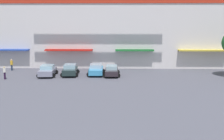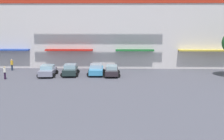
# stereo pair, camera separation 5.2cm
# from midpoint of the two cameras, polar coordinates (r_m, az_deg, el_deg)

# --- Properties ---
(ground_plane) EXTENTS (128.00, 128.00, 0.00)m
(ground_plane) POSITION_cam_midpoint_polar(r_m,az_deg,el_deg) (26.46, -4.23, -5.89)
(ground_plane) COLOR #4E4E59
(colonial_building) EXTENTS (39.28, 18.67, 21.28)m
(colonial_building) POSITION_cam_midpoint_polar(r_m,az_deg,el_deg) (49.19, -1.59, 12.06)
(colonial_building) COLOR silver
(colonial_building) RESTS_ON ground
(parked_car_0) EXTENTS (2.62, 4.25, 1.47)m
(parked_car_0) POSITION_cam_midpoint_polar(r_m,az_deg,el_deg) (37.99, -13.01, -0.10)
(parked_car_0) COLOR gray
(parked_car_0) RESTS_ON ground
(parked_car_1) EXTENTS (2.56, 4.14, 1.50)m
(parked_car_1) POSITION_cam_midpoint_polar(r_m,az_deg,el_deg) (37.87, -8.56, 0.04)
(parked_car_1) COLOR #1F2D2D
(parked_car_1) RESTS_ON ground
(parked_car_2) EXTENTS (2.50, 4.16, 1.48)m
(parked_car_2) POSITION_cam_midpoint_polar(r_m,az_deg,el_deg) (37.84, -3.30, 0.10)
(parked_car_2) COLOR #3A8DBF
(parked_car_2) RESTS_ON ground
(parked_car_3) EXTENTS (2.31, 3.94, 1.41)m
(parked_car_3) POSITION_cam_midpoint_polar(r_m,az_deg,el_deg) (37.07, -0.12, -0.13)
(parked_car_3) COLOR #292127
(parked_car_3) RESTS_ON ground
(pedestrian_0) EXTENTS (0.43, 0.43, 1.67)m
(pedestrian_0) POSITION_cam_midpoint_polar(r_m,az_deg,el_deg) (43.73, -19.80, 1.13)
(pedestrian_0) COLOR #212E43
(pedestrian_0) RESTS_ON ground
(pedestrian_1) EXTENTS (0.44, 0.44, 1.63)m
(pedestrian_1) POSITION_cam_midpoint_polar(r_m,az_deg,el_deg) (37.42, -21.07, -0.38)
(pedestrian_1) COLOR #26132D
(pedestrian_1) RESTS_ON ground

